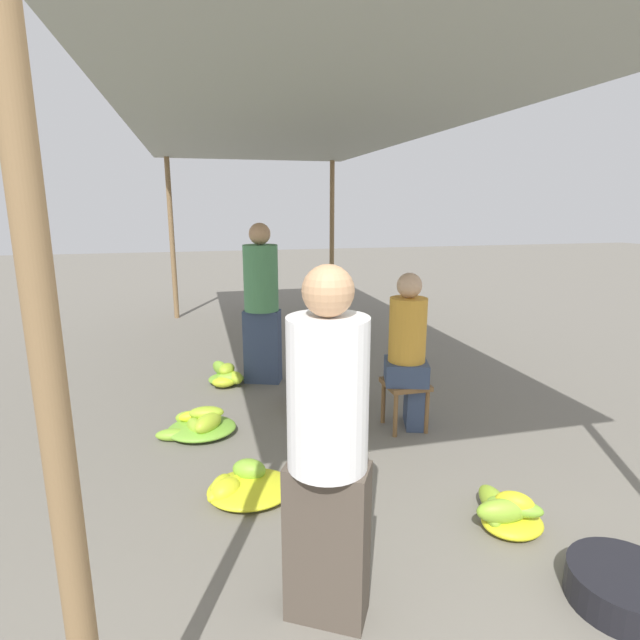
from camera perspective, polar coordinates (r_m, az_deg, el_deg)
The scene contains 15 objects.
canopy_post_front_left at distance 1.44m, azimuth -28.00°, elevation -10.74°, with size 0.08×0.08×2.56m, color olive.
canopy_post_back_left at distance 8.45m, azimuth -16.56°, elevation 8.75°, with size 0.08×0.08×2.56m, color olive.
canopy_post_back_right at distance 8.75m, azimuth 1.37°, elevation 9.40°, with size 0.08×0.08×2.56m, color olive.
canopy_tarp at distance 5.00m, azimuth -2.81°, elevation 21.65°, with size 3.06×7.54×0.04m, color #9EA399.
vendor_foreground at distance 2.16m, azimuth 0.87°, elevation -14.28°, with size 0.46×0.46×1.60m.
stool at distance 4.21m, azimuth 9.71°, elevation -7.98°, with size 0.34×0.34×0.41m.
vendor_seated at distance 4.11m, azimuth 10.09°, elevation -3.35°, with size 0.43×0.43×1.31m.
basin_black at distance 3.00m, azimuth 31.49°, elevation -24.61°, with size 0.51×0.51×0.16m.
banana_pile_left_0 at distance 3.40m, azimuth -8.75°, elevation -18.31°, with size 0.59×0.48×0.20m.
banana_pile_left_1 at distance 4.25m, azimuth -13.57°, elevation -11.58°, with size 0.64×0.48×0.22m.
banana_pile_left_2 at distance 5.29m, azimuth -10.61°, elevation -6.33°, with size 0.37×0.49×0.23m.
banana_pile_right_0 at distance 3.25m, azimuth 20.51°, elevation -19.86°, with size 0.42×0.48×0.24m.
banana_pile_right_1 at distance 7.85m, azimuth 1.45°, elevation 0.07°, with size 0.48×0.50×0.21m.
crate_near at distance 4.69m, azimuth 0.25°, elevation -8.68°, with size 0.52×0.52×0.18m.
shopper_walking_mid at distance 5.14m, azimuth -6.71°, elevation 2.09°, with size 0.45×0.45×1.65m.
Camera 1 is at (-0.97, -0.98, 1.82)m, focal length 28.00 mm.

